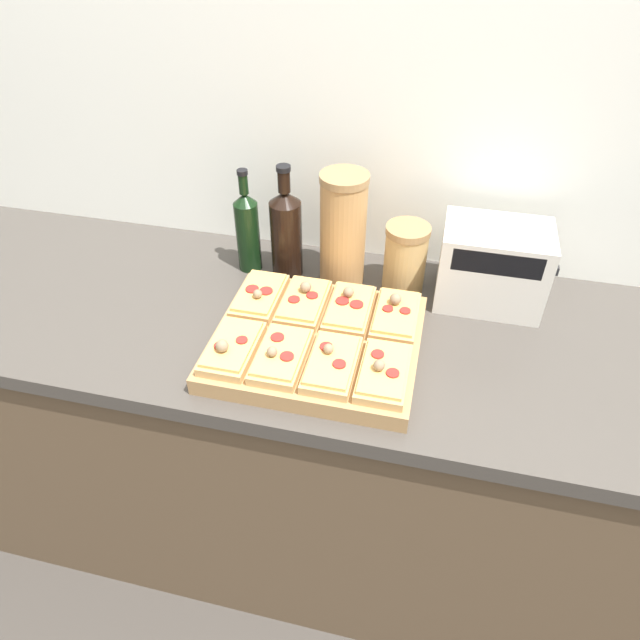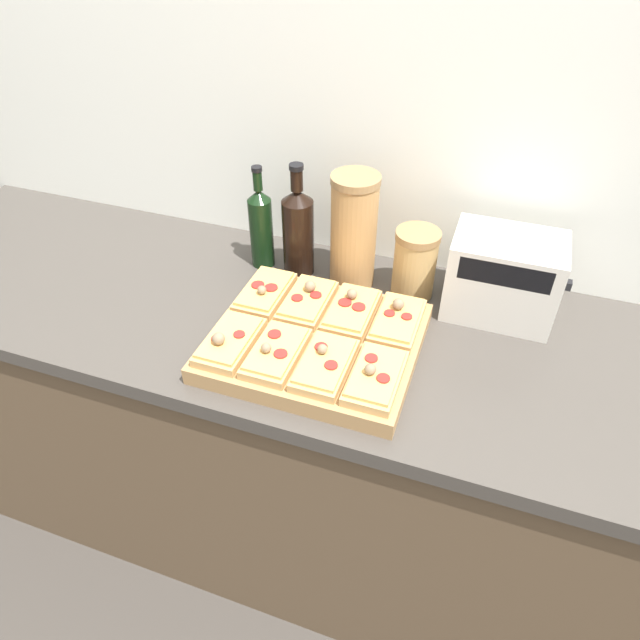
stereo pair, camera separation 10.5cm
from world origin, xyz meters
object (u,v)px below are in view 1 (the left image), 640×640
(grain_jar_tall, at_px, (343,230))
(olive_oil_bottle, at_px, (248,230))
(cutting_board, at_px, (317,342))
(wine_bottle, at_px, (286,232))
(grain_jar_short, at_px, (405,258))
(toaster_oven, at_px, (492,266))

(grain_jar_tall, bearing_deg, olive_oil_bottle, -180.00)
(cutting_board, relative_size, olive_oil_bottle, 1.61)
(olive_oil_bottle, bearing_deg, cutting_board, -48.03)
(wine_bottle, relative_size, grain_jar_tall, 1.02)
(olive_oil_bottle, relative_size, grain_jar_short, 1.56)
(olive_oil_bottle, height_order, toaster_oven, olive_oil_bottle)
(cutting_board, distance_m, grain_jar_tall, 0.31)
(toaster_oven, bearing_deg, olive_oil_bottle, 179.92)
(cutting_board, distance_m, grain_jar_short, 0.33)
(toaster_oven, bearing_deg, grain_jar_tall, 179.87)
(cutting_board, bearing_deg, grain_jar_tall, 90.10)
(grain_jar_short, distance_m, toaster_oven, 0.21)
(cutting_board, height_order, olive_oil_bottle, olive_oil_bottle)
(cutting_board, bearing_deg, toaster_oven, 37.13)
(grain_jar_short, bearing_deg, cutting_board, -119.57)
(wine_bottle, xyz_separation_m, grain_jar_tall, (0.15, 0.00, 0.02))
(wine_bottle, relative_size, toaster_oven, 1.10)
(grain_jar_tall, distance_m, grain_jar_short, 0.17)
(olive_oil_bottle, height_order, grain_jar_tall, grain_jar_tall)
(grain_jar_short, bearing_deg, wine_bottle, 180.00)
(cutting_board, relative_size, toaster_oven, 1.65)
(toaster_oven, bearing_deg, wine_bottle, 179.91)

